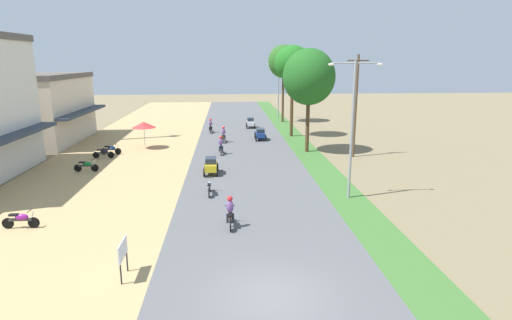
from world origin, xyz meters
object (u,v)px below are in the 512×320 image
(street_signboard, at_px, (123,252))
(parked_motorbike_third, at_px, (104,152))
(streetlamp_near, at_px, (352,121))
(motorbike_ahead_third, at_px, (221,145))
(median_tree_second, at_px, (293,64))
(parked_motorbike_fourth, at_px, (111,149))
(car_hatchback_white, at_px, (250,122))
(parked_motorbike_second, at_px, (86,165))
(streetlamp_mid, at_px, (278,86))
(car_hatchback_yellow, at_px, (211,165))
(motorbike_ahead_fifth, at_px, (211,126))
(median_tree_third, at_px, (283,62))
(motorbike_ahead_second, at_px, (209,187))
(motorbike_foreground_rider, at_px, (230,212))
(median_tree_nearest, at_px, (309,77))
(vendor_umbrella, at_px, (144,125))
(motorbike_ahead_fourth, at_px, (224,135))
(parked_motorbike_nearest, at_px, (21,219))
(car_sedan_blue, at_px, (260,133))
(utility_pole_near, at_px, (356,105))

(street_signboard, bearing_deg, parked_motorbike_third, 107.53)
(streetlamp_near, distance_m, motorbike_ahead_third, 15.24)
(streetlamp_near, bearing_deg, street_signboard, -142.11)
(median_tree_second, bearing_deg, parked_motorbike_fourth, -155.41)
(car_hatchback_white, bearing_deg, parked_motorbike_second, -124.28)
(streetlamp_mid, relative_size, car_hatchback_yellow, 3.91)
(car_hatchback_white, bearing_deg, car_hatchback_yellow, -101.01)
(parked_motorbike_second, xyz_separation_m, motorbike_ahead_fifth, (8.65, 16.40, 0.30))
(median_tree_third, distance_m, car_hatchback_yellow, 28.30)
(motorbike_ahead_second, bearing_deg, street_signboard, -106.05)
(street_signboard, distance_m, motorbike_ahead_fifth, 32.57)
(motorbike_foreground_rider, bearing_deg, car_hatchback_white, 84.88)
(streetlamp_mid, distance_m, car_hatchback_white, 10.20)
(motorbike_ahead_third, bearing_deg, median_tree_nearest, 4.32)
(vendor_umbrella, distance_m, motorbike_ahead_fourth, 7.90)
(median_tree_third, bearing_deg, parked_motorbike_fourth, -133.38)
(vendor_umbrella, xyz_separation_m, median_tree_third, (15.26, 16.35, 5.66))
(median_tree_nearest, height_order, motorbike_ahead_second, median_tree_nearest)
(parked_motorbike_nearest, distance_m, motorbike_ahead_third, 18.73)
(median_tree_nearest, height_order, car_hatchback_yellow, median_tree_nearest)
(median_tree_second, distance_m, streetlamp_near, 21.23)
(motorbike_ahead_third, relative_size, motorbike_ahead_fifth, 1.00)
(parked_motorbike_nearest, xyz_separation_m, motorbike_ahead_second, (9.10, 4.72, 0.02))
(median_tree_third, bearing_deg, motorbike_foreground_rider, -101.63)
(streetlamp_mid, height_order, motorbike_ahead_third, streetlamp_mid)
(car_sedan_blue, relative_size, motorbike_ahead_second, 1.26)
(vendor_umbrella, bearing_deg, parked_motorbike_nearest, -97.45)
(parked_motorbike_second, height_order, vendor_umbrella, vendor_umbrella)
(vendor_umbrella, height_order, car_sedan_blue, vendor_umbrella)
(streetlamp_mid, bearing_deg, utility_pole_near, -81.61)
(parked_motorbike_nearest, relative_size, car_sedan_blue, 0.80)
(parked_motorbike_fourth, bearing_deg, median_tree_second, 24.59)
(parked_motorbike_fourth, distance_m, car_sedan_blue, 14.93)
(parked_motorbike_fourth, distance_m, streetlamp_mid, 28.57)
(parked_motorbike_second, distance_m, median_tree_third, 31.38)
(street_signboard, height_order, motorbike_ahead_third, motorbike_ahead_third)
(streetlamp_mid, distance_m, car_sedan_blue, 17.14)
(median_tree_nearest, bearing_deg, motorbike_ahead_fifth, 130.59)
(motorbike_ahead_fourth, bearing_deg, median_tree_second, 22.69)
(streetlamp_mid, height_order, utility_pole_near, utility_pole_near)
(motorbike_foreground_rider, relative_size, motorbike_ahead_fifth, 1.00)
(car_hatchback_yellow, bearing_deg, motorbike_ahead_fifth, 92.13)
(streetlamp_mid, bearing_deg, motorbike_ahead_second, -103.91)
(parked_motorbike_nearest, relative_size, motorbike_ahead_fourth, 1.00)
(street_signboard, distance_m, streetlamp_near, 14.79)
(parked_motorbike_second, xyz_separation_m, streetlamp_mid, (17.82, 28.00, 4.02))
(parked_motorbike_third, distance_m, median_tree_second, 21.11)
(median_tree_second, xyz_separation_m, car_hatchback_yellow, (-8.22, -15.06, -7.07))
(parked_motorbike_nearest, bearing_deg, car_sedan_blue, 58.76)
(vendor_umbrella, height_order, motorbike_ahead_second, vendor_umbrella)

